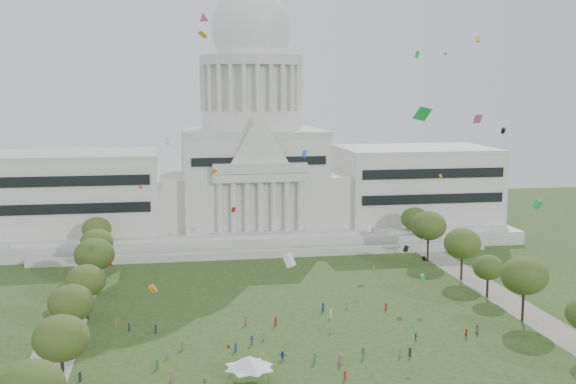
# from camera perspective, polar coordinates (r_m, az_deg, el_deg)

# --- Properties ---
(ground) EXTENTS (400.00, 400.00, 0.00)m
(ground) POSITION_cam_1_polar(r_m,az_deg,el_deg) (127.61, 3.50, -13.67)
(ground) COLOR #2D441B
(ground) RESTS_ON ground
(capitol) EXTENTS (160.00, 64.50, 91.30)m
(capitol) POSITION_cam_1_polar(r_m,az_deg,el_deg) (231.76, -2.85, 2.00)
(capitol) COLOR beige
(capitol) RESTS_ON ground
(path_left) EXTENTS (8.00, 160.00, 0.04)m
(path_left) POSITION_cam_1_polar(r_m,az_deg,el_deg) (154.19, -17.16, -10.10)
(path_left) COLOR gray
(path_left) RESTS_ON ground
(path_right) EXTENTS (8.00, 160.00, 0.04)m
(path_right) POSITION_cam_1_polar(r_m,az_deg,el_deg) (170.35, 17.20, -8.34)
(path_right) COLOR gray
(path_right) RESTS_ON ground
(row_tree_l_1) EXTENTS (8.86, 8.86, 12.59)m
(row_tree_l_1) POSITION_cam_1_polar(r_m,az_deg,el_deg) (119.88, -17.50, -10.97)
(row_tree_l_1) COLOR black
(row_tree_l_1) RESTS_ON ground
(row_tree_l_2) EXTENTS (8.42, 8.42, 11.97)m
(row_tree_l_2) POSITION_cam_1_polar(r_m,az_deg,el_deg) (139.28, -16.77, -8.41)
(row_tree_l_2) COLOR black
(row_tree_l_2) RESTS_ON ground
(row_tree_r_2) EXTENTS (9.55, 9.55, 13.58)m
(row_tree_r_2) POSITION_cam_1_polar(r_m,az_deg,el_deg) (155.36, 18.18, -6.30)
(row_tree_r_2) COLOR black
(row_tree_r_2) RESTS_ON ground
(row_tree_l_3) EXTENTS (8.12, 8.12, 11.55)m
(row_tree_l_3) POSITION_cam_1_polar(r_m,az_deg,el_deg) (155.13, -15.66, -6.77)
(row_tree_l_3) COLOR black
(row_tree_l_3) RESTS_ON ground
(row_tree_r_3) EXTENTS (7.01, 7.01, 9.98)m
(row_tree_r_3) POSITION_cam_1_polar(r_m,az_deg,el_deg) (170.84, 15.54, -5.77)
(row_tree_r_3) COLOR black
(row_tree_r_3) RESTS_ON ground
(row_tree_l_4) EXTENTS (9.29, 9.29, 13.21)m
(row_tree_l_4) POSITION_cam_1_polar(r_m,az_deg,el_deg) (172.72, -15.05, -4.81)
(row_tree_l_4) COLOR black
(row_tree_l_4) RESTS_ON ground
(row_tree_r_4) EXTENTS (9.19, 9.19, 13.06)m
(row_tree_r_4) POSITION_cam_1_polar(r_m,az_deg,el_deg) (184.28, 13.62, -3.97)
(row_tree_r_4) COLOR black
(row_tree_r_4) RESTS_ON ground
(row_tree_l_5) EXTENTS (8.33, 8.33, 11.85)m
(row_tree_l_5) POSITION_cam_1_polar(r_m,az_deg,el_deg) (191.11, -14.87, -3.84)
(row_tree_l_5) COLOR black
(row_tree_l_5) RESTS_ON ground
(row_tree_r_5) EXTENTS (9.82, 9.82, 13.96)m
(row_tree_r_5) POSITION_cam_1_polar(r_m,az_deg,el_deg) (201.97, 11.04, -2.63)
(row_tree_r_5) COLOR black
(row_tree_r_5) RESTS_ON ground
(row_tree_l_6) EXTENTS (8.19, 8.19, 11.64)m
(row_tree_l_6) POSITION_cam_1_polar(r_m,az_deg,el_deg) (208.98, -14.89, -2.85)
(row_tree_l_6) COLOR black
(row_tree_l_6) RESTS_ON ground
(row_tree_r_6) EXTENTS (8.42, 8.42, 11.97)m
(row_tree_r_6) POSITION_cam_1_polar(r_m,az_deg,el_deg) (219.61, 9.99, -2.10)
(row_tree_r_6) COLOR black
(row_tree_r_6) RESTS_ON ground
(event_tent) EXTENTS (10.19, 10.19, 4.72)m
(event_tent) POSITION_cam_1_polar(r_m,az_deg,el_deg) (120.12, -3.09, -13.23)
(event_tent) COLOR #4C4C4C
(event_tent) RESTS_ON ground
(person_0) EXTENTS (1.01, 1.11, 1.90)m
(person_0) POSITION_cam_1_polar(r_m,az_deg,el_deg) (147.82, 14.72, -10.42)
(person_0) COLOR #4C4C51
(person_0) RESTS_ON ground
(person_2) EXTENTS (1.01, 0.82, 1.79)m
(person_2) POSITION_cam_1_polar(r_m,az_deg,el_deg) (145.08, 13.93, -10.78)
(person_2) COLOR #B21E1E
(person_2) RESTS_ON ground
(person_3) EXTENTS (1.34, 1.36, 1.95)m
(person_3) POSITION_cam_1_polar(r_m,az_deg,el_deg) (132.14, 5.96, -12.46)
(person_3) COLOR #33723F
(person_3) RESTS_ON ground
(person_4) EXTENTS (0.88, 1.28, 2.00)m
(person_4) POSITION_cam_1_polar(r_m,az_deg,el_deg) (130.68, 4.16, -12.67)
(person_4) COLOR silver
(person_4) RESTS_ON ground
(person_5) EXTENTS (1.65, 1.25, 1.67)m
(person_5) POSITION_cam_1_polar(r_m,az_deg,el_deg) (130.21, -0.44, -12.80)
(person_5) COLOR navy
(person_5) RESTS_ON ground
(person_8) EXTENTS (1.04, 0.91, 1.82)m
(person_8) POSITION_cam_1_polar(r_m,az_deg,el_deg) (137.36, -2.89, -11.63)
(person_8) COLOR #994C8C
(person_8) RESTS_ON ground
(person_9) EXTENTS (1.22, 1.03, 1.68)m
(person_9) POSITION_cam_1_polar(r_m,az_deg,el_deg) (133.51, 8.87, -12.36)
(person_9) COLOR olive
(person_9) RESTS_ON ground
(person_10) EXTENTS (0.64, 0.90, 1.39)m
(person_10) POSITION_cam_1_polar(r_m,az_deg,el_deg) (141.91, 10.07, -11.18)
(person_10) COLOR #4C4C51
(person_10) RESTS_ON ground
(distant_crowd) EXTENTS (61.27, 37.52, 1.86)m
(distant_crowd) POSITION_cam_1_polar(r_m,az_deg,el_deg) (137.99, -2.59, -11.56)
(distant_crowd) COLOR #26262B
(distant_crowd) RESTS_ON ground
(kite_swarm) EXTENTS (85.29, 107.79, 54.06)m
(kite_swarm) POSITION_cam_1_polar(r_m,az_deg,el_deg) (127.01, 3.41, -1.83)
(kite_swarm) COLOR orange
(kite_swarm) RESTS_ON ground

